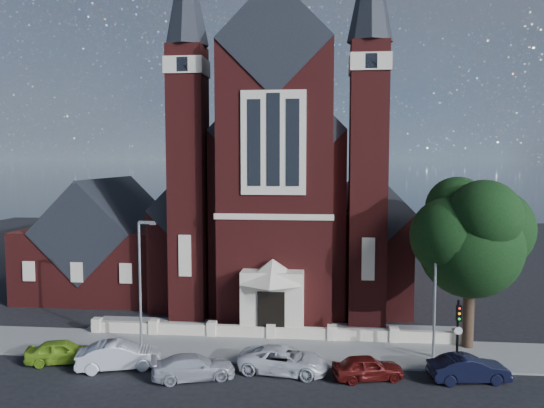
% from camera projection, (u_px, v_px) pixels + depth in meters
% --- Properties ---
extents(ground, '(120.00, 120.00, 0.00)m').
position_uv_depth(ground, '(282.00, 304.00, 43.57)').
color(ground, black).
rests_on(ground, ground).
extents(pavement_strip, '(60.00, 5.00, 0.12)m').
position_uv_depth(pavement_strip, '(268.00, 350.00, 33.16)').
color(pavement_strip, slate).
rests_on(pavement_strip, ground).
extents(forecourt_paving, '(26.00, 3.00, 0.14)m').
position_uv_depth(forecourt_paving, '(274.00, 329.00, 37.12)').
color(forecourt_paving, slate).
rests_on(forecourt_paving, ground).
extents(forecourt_wall, '(24.00, 0.40, 0.90)m').
position_uv_depth(forecourt_wall, '(271.00, 339.00, 35.14)').
color(forecourt_wall, beige).
rests_on(forecourt_wall, ground).
extents(church, '(20.01, 34.90, 29.20)m').
position_uv_depth(church, '(288.00, 198.00, 50.76)').
color(church, '#541816').
rests_on(church, ground).
extents(parish_hall, '(12.00, 12.20, 10.24)m').
position_uv_depth(parish_hall, '(108.00, 247.00, 47.79)').
color(parish_hall, '#541816').
rests_on(parish_hall, ground).
extents(street_tree, '(6.40, 6.60, 10.70)m').
position_uv_depth(street_tree, '(474.00, 240.00, 32.53)').
color(street_tree, black).
rests_on(street_tree, ground).
extents(street_lamp_left, '(1.16, 0.22, 8.09)m').
position_uv_depth(street_lamp_left, '(141.00, 276.00, 33.06)').
color(street_lamp_left, gray).
rests_on(street_lamp_left, ground).
extents(street_lamp_right, '(1.16, 0.22, 8.09)m').
position_uv_depth(street_lamp_right, '(437.00, 283.00, 31.28)').
color(street_lamp_right, gray).
rests_on(street_lamp_right, ground).
extents(traffic_signal, '(0.28, 0.42, 4.00)m').
position_uv_depth(traffic_signal, '(458.00, 325.00, 29.80)').
color(traffic_signal, black).
rests_on(traffic_signal, ground).
extents(car_lime_van, '(4.28, 2.56, 1.36)m').
position_uv_depth(car_lime_van, '(62.00, 351.00, 30.98)').
color(car_lime_van, '#78A721').
rests_on(car_lime_van, ground).
extents(car_silver_a, '(4.92, 2.95, 1.53)m').
position_uv_depth(car_silver_a, '(119.00, 356.00, 30.10)').
color(car_silver_a, silver).
rests_on(car_silver_a, ground).
extents(car_silver_b, '(4.84, 3.15, 1.30)m').
position_uv_depth(car_silver_b, '(194.00, 367.00, 28.75)').
color(car_silver_b, '#AEAFB6').
rests_on(car_silver_b, ground).
extents(car_white_suv, '(5.31, 2.96, 1.40)m').
position_uv_depth(car_white_suv, '(284.00, 360.00, 29.59)').
color(car_white_suv, white).
rests_on(car_white_suv, ground).
extents(car_dark_red, '(4.11, 2.44, 1.31)m').
position_uv_depth(car_dark_red, '(368.00, 367.00, 28.65)').
color(car_dark_red, '#51100D').
rests_on(car_dark_red, ground).
extents(car_navy, '(4.41, 2.13, 1.39)m').
position_uv_depth(car_navy, '(469.00, 369.00, 28.38)').
color(car_navy, black).
rests_on(car_navy, ground).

